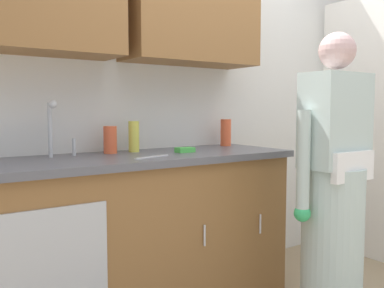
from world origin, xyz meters
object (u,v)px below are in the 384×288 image
Objects in this scene: bottle_water_short at (110,140)px; bottle_dish_liquid at (226,133)px; knife_on_counter at (152,157)px; person_at_sink at (333,201)px; sponge at (185,150)px; sink at (66,162)px; bottle_soap at (134,137)px.

bottle_dish_liquid reaches higher than bottle_water_short.
knife_on_counter is at bearing -156.72° from bottle_dish_liquid.
bottle_dish_liquid is (-0.05, 0.90, 0.34)m from person_at_sink.
bottle_water_short is 0.45m from sponge.
sponge is at bearing -26.75° from bottle_water_short.
sink is 1.47m from person_at_sink.
knife_on_counter is at bearing -157.40° from sponge.
sink is 0.51m from bottle_soap.
knife_on_counter is (0.42, -0.17, 0.02)m from sink.
bottle_water_short is at bearing 178.48° from bottle_soap.
bottle_soap reaches higher than sponge.
bottle_dish_liquid is at bearing 8.17° from sink.
bottle_water_short is at bearing 153.25° from sponge.
knife_on_counter is at bearing 146.77° from person_at_sink.
sink is at bearing -171.83° from bottle_dish_liquid.
person_at_sink is 1.04m from knife_on_counter.
knife_on_counter is at bearing -72.83° from bottle_water_short.
bottle_soap is 0.16m from bottle_water_short.
person_at_sink is at bearing -86.98° from bottle_dish_liquid.
knife_on_counter is at bearing -21.95° from sink.
bottle_water_short is at bearing 26.51° from sink.
sink is 2.62× the size of bottle_soap.
bottle_water_short is at bearing -178.97° from bottle_dish_liquid.
sink is 4.55× the size of sponge.
person_at_sink is 8.50× the size of bottle_soap.
sponge is at bearing -3.49° from sink.
sponge is (0.25, -0.20, -0.08)m from bottle_soap.
bottle_soap and bottle_dish_liquid have the same top height.
sponge is (0.30, 0.12, 0.01)m from knife_on_counter.
bottle_soap is at bearing 141.22° from sponge.
person_at_sink reaches higher than knife_on_counter.
sponge reaches higher than knife_on_counter.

